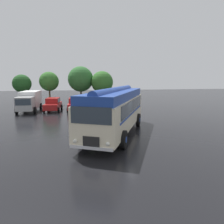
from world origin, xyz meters
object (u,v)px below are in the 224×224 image
object	(u,v)px
car_near_left	(53,104)
box_van	(30,100)
car_mid_left	(75,104)
car_mid_right	(98,104)
vintage_bus	(116,109)
car_far_right	(118,103)

from	to	relation	value
car_near_left	box_van	xyz separation A→B (m)	(-2.91, 0.44, 0.52)
car_near_left	car_mid_left	distance (m)	2.84
car_mid_right	box_van	size ratio (longest dim) A/B	0.75
vintage_bus	car_near_left	size ratio (longest dim) A/B	2.35
car_near_left	car_mid_left	size ratio (longest dim) A/B	1.01
car_mid_left	box_van	bearing A→B (deg)	172.52
car_near_left	car_mid_right	distance (m)	5.75
vintage_bus	car_mid_left	world-z (taller)	vintage_bus
car_far_right	car_mid_left	bearing A→B (deg)	-179.79
car_far_right	box_van	world-z (taller)	box_van
car_far_right	box_van	xyz separation A→B (m)	(-11.36, 0.73, 0.52)
vintage_bus	car_far_right	world-z (taller)	vintage_bus
box_van	car_near_left	bearing A→B (deg)	-8.56
car_near_left	car_mid_right	bearing A→B (deg)	-8.68
car_mid_right	box_van	bearing A→B (deg)	171.36
car_near_left	car_mid_right	world-z (taller)	same
vintage_bus	box_van	size ratio (longest dim) A/B	1.74
car_near_left	car_mid_right	xyz separation A→B (m)	(5.68, -0.87, 0.00)
vintage_bus	car_near_left	xyz separation A→B (m)	(-5.79, 12.07, -1.05)
car_mid_left	car_mid_right	distance (m)	2.92
car_mid_left	car_mid_right	size ratio (longest dim) A/B	0.99
car_mid_left	box_van	distance (m)	5.80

